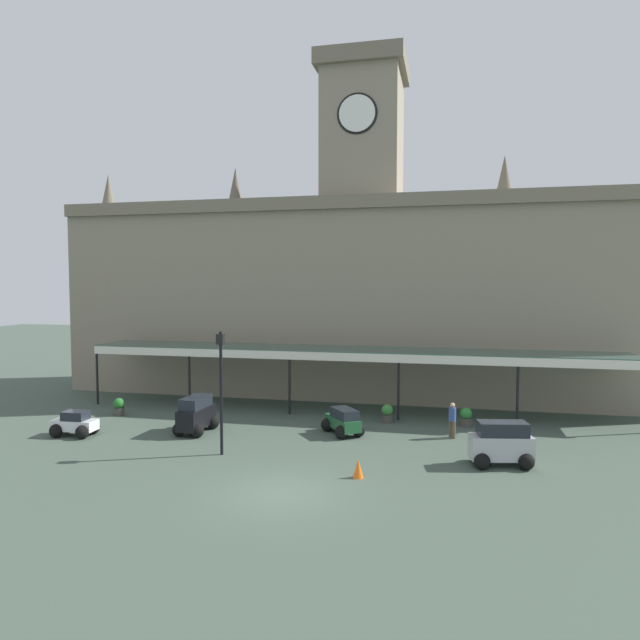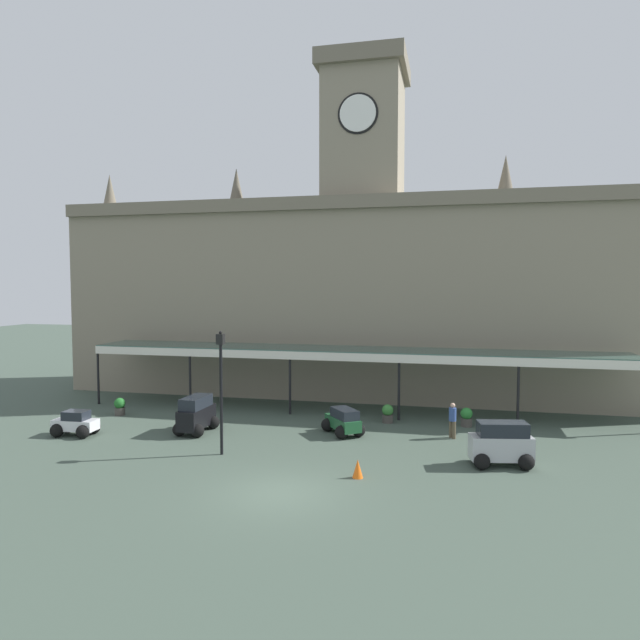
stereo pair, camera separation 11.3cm
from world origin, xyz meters
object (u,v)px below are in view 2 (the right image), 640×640
planter_near_kerb (466,417)px  car_silver_van (501,446)px  car_green_estate (343,423)px  pedestrian_beside_cars (453,419)px  victorian_lamppost (221,379)px  car_black_van (196,416)px  traffic_cone (358,469)px  planter_forecourt_centre (120,406)px  planter_by_canopy (388,413)px  car_white_sedan (76,425)px

planter_near_kerb → car_silver_van: bearing=-79.2°
car_green_estate → pedestrian_beside_cars: (5.12, 0.45, 0.34)m
car_silver_van → victorian_lamppost: victorian_lamppost is taller
car_silver_van → victorian_lamppost: 11.71m
planter_near_kerb → victorian_lamppost: bearing=-144.6°
car_black_van → traffic_cone: bearing=-28.1°
traffic_cone → planter_forecourt_centre: (-14.42, 7.06, 0.14)m
planter_by_canopy → car_white_sedan: bearing=-157.5°
car_green_estate → planter_forecourt_centre: 12.79m
planter_forecourt_centre → planter_by_canopy: bearing=6.5°
car_silver_van → planter_forecourt_centre: (-19.73, 4.41, -0.32)m
car_silver_van → traffic_cone: 5.95m
planter_by_canopy → planter_near_kerb: bearing=1.7°
car_black_van → victorian_lamppost: size_ratio=0.46×
car_green_estate → planter_near_kerb: (5.81, 2.89, -0.07)m
car_green_estate → planter_near_kerb: bearing=26.4°
car_silver_van → planter_forecourt_centre: 20.22m
car_green_estate → traffic_cone: bearing=-74.2°
car_green_estate → car_silver_van: (6.99, -3.30, 0.24)m
planter_near_kerb → car_black_van: bearing=-162.0°
car_green_estate → car_black_van: car_black_van is taller
car_green_estate → car_black_van: 7.14m
car_silver_van → planter_by_canopy: 7.98m
car_silver_van → car_white_sedan: car_silver_van is taller
car_silver_van → victorian_lamppost: bearing=-174.6°
planter_near_kerb → car_white_sedan: bearing=-161.7°
pedestrian_beside_cars → planter_near_kerb: bearing=74.1°
pedestrian_beside_cars → traffic_cone: pedestrian_beside_cars is taller
planter_forecourt_centre → planter_by_canopy: same height
car_black_van → traffic_cone: size_ratio=3.51×
car_white_sedan → planter_forecourt_centre: bearing=94.6°
car_silver_van → planter_near_kerb: size_ratio=2.64×
car_silver_van → planter_near_kerb: bearing=100.8°
car_black_van → planter_by_canopy: (8.85, 4.06, -0.32)m
victorian_lamppost → planter_forecourt_centre: (-8.33, 5.48, -2.75)m
car_green_estate → car_white_sedan: 12.78m
car_black_van → planter_forecourt_centre: bearing=157.2°
planter_near_kerb → planter_by_canopy: bearing=-178.3°
pedestrian_beside_cars → car_green_estate: bearing=-174.9°
pedestrian_beside_cars → traffic_cone: bearing=-118.2°
pedestrian_beside_cars → victorian_lamppost: bearing=-153.1°
car_green_estate → traffic_cone: (1.68, -5.95, -0.22)m
victorian_lamppost → car_black_van: bearing=130.3°
pedestrian_beside_cars → victorian_lamppost: victorian_lamppost is taller
car_green_estate → planter_forecourt_centre: car_green_estate is taller
car_silver_van → car_white_sedan: (-19.39, 0.18, -0.30)m
car_white_sedan → traffic_cone: (14.08, -2.82, -0.16)m
car_black_van → pedestrian_beside_cars: car_black_van is taller
victorian_lamppost → traffic_cone: bearing=-14.5°
pedestrian_beside_cars → traffic_cone: 7.29m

